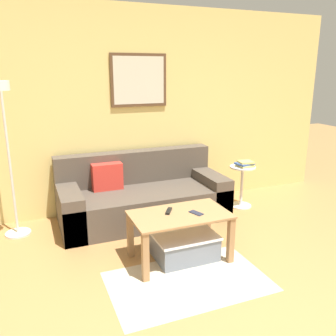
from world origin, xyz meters
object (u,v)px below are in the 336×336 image
side_table (242,183)px  cell_phone (196,213)px  remote_control (169,211)px  coffee_table (180,223)px  storage_bin (184,245)px  floor_lamp (6,141)px  couch (142,197)px  book_stack (245,164)px

side_table → cell_phone: size_ratio=3.98×
remote_control → coffee_table: bearing=-10.0°
storage_bin → remote_control: bearing=156.8°
storage_bin → remote_control: (-0.14, 0.06, 0.36)m
cell_phone → storage_bin: bearing=120.8°
storage_bin → remote_control: size_ratio=4.01×
floor_lamp → remote_control: bearing=-34.5°
coffee_table → couch: bearing=91.3°
couch → side_table: (1.36, -0.13, 0.06)m
coffee_table → cell_phone: bearing=-19.6°
book_stack → cell_phone: 1.57m
side_table → floor_lamp: bearing=178.8°
floor_lamp → cell_phone: (1.61, -1.08, -0.61)m
side_table → book_stack: size_ratio=2.38×
couch → storage_bin: size_ratio=3.32×
coffee_table → floor_lamp: 1.92m
cell_phone → couch: bearing=77.0°
couch → side_table: bearing=-5.4°
floor_lamp → cell_phone: 2.03m
coffee_table → remote_control: 0.15m
remote_control → cell_phone: bearing=3.4°
storage_bin → book_stack: bearing=35.8°
side_table → remote_control: side_table is taller
remote_control → floor_lamp: bearing=178.3°
coffee_table → book_stack: bearing=35.1°
storage_bin → cell_phone: 0.37m
coffee_table → storage_bin: size_ratio=1.54×
floor_lamp → book_stack: bearing=-1.5°
book_stack → remote_control: book_stack is taller
storage_bin → cell_phone: bearing=-37.8°
coffee_table → book_stack: (1.35, 0.95, 0.21)m
remote_control → cell_phone: size_ratio=1.07×
couch → cell_phone: size_ratio=14.27×
cell_phone → book_stack: bearing=18.3°
couch → remote_control: size_ratio=13.32×
remote_control → book_stack: bearing=64.2°
cell_phone → side_table: bearing=19.3°
storage_bin → side_table: side_table is taller
coffee_table → floor_lamp: (-1.46, 1.03, 0.71)m
floor_lamp → remote_control: floor_lamp is taller
couch → storage_bin: bearing=-85.7°
floor_lamp → side_table: (2.79, -0.06, -0.76)m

